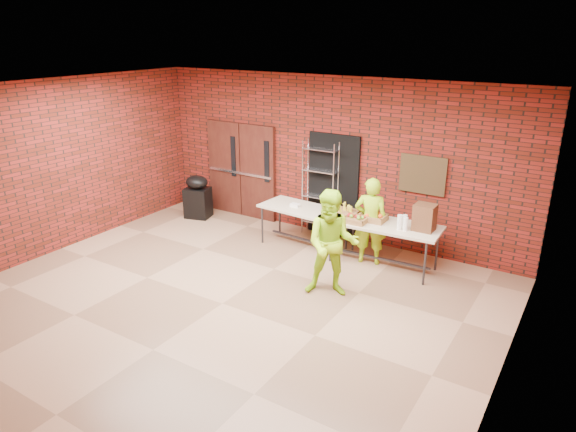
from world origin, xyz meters
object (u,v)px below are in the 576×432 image
(wire_rack, at_px, (320,189))
(table_left, at_px, (307,212))
(covered_grill, at_px, (198,196))
(volunteer_man, at_px, (332,244))
(table_right, at_px, (384,227))
(coffee_dispenser, at_px, (425,217))
(volunteer_woman, at_px, (370,221))

(wire_rack, xyz_separation_m, table_left, (0.10, -0.68, -0.27))
(table_left, distance_m, covered_grill, 2.94)
(wire_rack, relative_size, table_left, 1.01)
(covered_grill, height_order, volunteer_man, volunteer_man)
(wire_rack, distance_m, volunteer_man, 2.54)
(table_right, relative_size, coffee_dispenser, 4.42)
(wire_rack, bearing_deg, volunteer_man, -58.31)
(covered_grill, bearing_deg, coffee_dispenser, -17.41)
(coffee_dispenser, xyz_separation_m, volunteer_man, (-0.97, -1.48, -0.17))
(coffee_dispenser, bearing_deg, volunteer_woman, -176.36)
(coffee_dispenser, bearing_deg, covered_grill, 178.81)
(volunteer_man, bearing_deg, coffee_dispenser, 33.68)
(table_right, relative_size, volunteer_woman, 1.25)
(table_right, distance_m, covered_grill, 4.51)
(covered_grill, height_order, volunteer_woman, volunteer_woman)
(volunteer_man, bearing_deg, table_left, 108.76)
(table_right, height_order, volunteer_woman, volunteer_woman)
(table_left, bearing_deg, volunteer_man, -43.78)
(table_right, relative_size, volunteer_man, 1.16)
(table_right, xyz_separation_m, volunteer_man, (-0.29, -1.41, 0.13))
(table_left, relative_size, coffee_dispenser, 4.27)
(volunteer_woman, bearing_deg, table_left, -16.96)
(coffee_dispenser, height_order, covered_grill, coffee_dispenser)
(coffee_dispenser, bearing_deg, volunteer_man, -123.31)
(wire_rack, relative_size, table_right, 0.97)
(coffee_dispenser, height_order, volunteer_woman, volunteer_woman)
(wire_rack, xyz_separation_m, covered_grill, (-2.82, -0.54, -0.49))
(covered_grill, bearing_deg, table_left, -19.02)
(covered_grill, bearing_deg, volunteer_man, -36.84)
(table_right, distance_m, coffee_dispenser, 0.74)
(table_left, distance_m, coffee_dispenser, 2.28)
(table_left, relative_size, table_right, 0.97)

